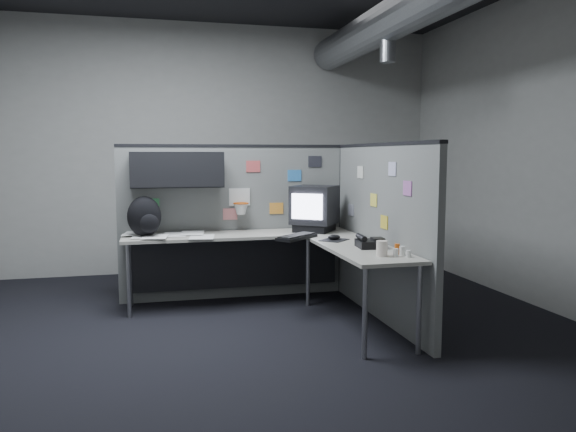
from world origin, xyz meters
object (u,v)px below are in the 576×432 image
object	(u,v)px
monitor	(314,208)
phone	(370,243)
desk	(269,248)
backpack	(145,217)
keyboard	(297,237)

from	to	relation	value
monitor	phone	xyz separation A→B (m)	(0.16, -1.12, -0.20)
desk	monitor	xyz separation A→B (m)	(0.54, 0.27, 0.36)
backpack	phone	bearing A→B (deg)	-31.43
keyboard	monitor	bearing A→B (deg)	60.70
phone	backpack	distance (m)	2.18
desk	backpack	distance (m)	1.24
desk	keyboard	xyz separation A→B (m)	(0.23, -0.21, 0.14)
desk	backpack	xyz separation A→B (m)	(-1.17, 0.26, 0.31)
desk	monitor	world-z (taller)	monitor
desk	backpack	size ratio (longest dim) A/B	5.85
phone	backpack	world-z (taller)	backpack
monitor	backpack	bearing A→B (deg)	171.71
phone	monitor	bearing A→B (deg)	114.17
desk	phone	size ratio (longest dim) A/B	8.95
desk	backpack	world-z (taller)	backpack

